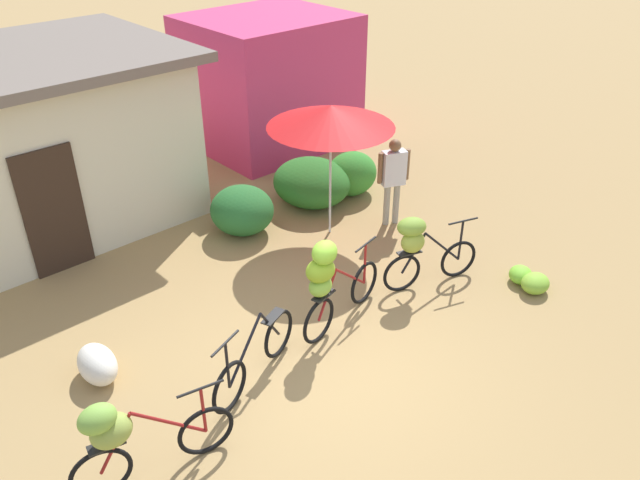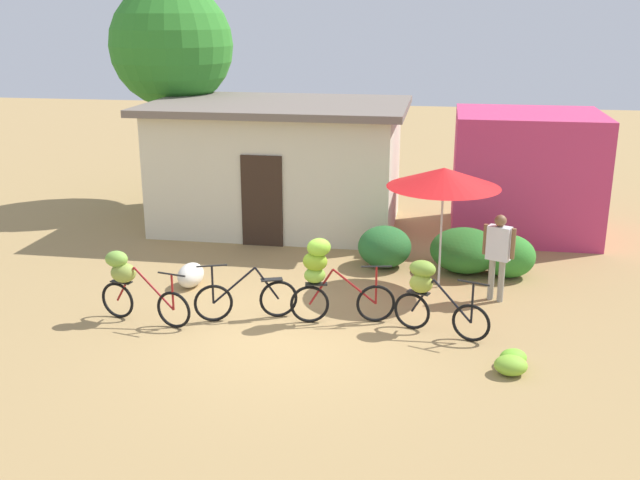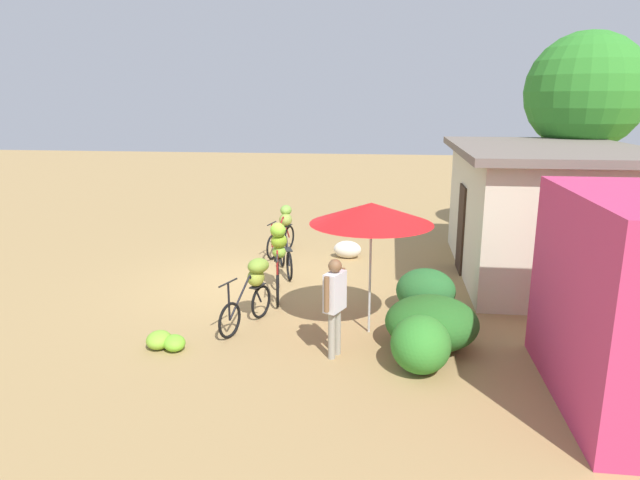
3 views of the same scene
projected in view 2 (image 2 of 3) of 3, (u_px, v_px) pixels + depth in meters
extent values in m
plane|color=#A2824F|center=(289.00, 332.00, 11.84)|extent=(60.00, 60.00, 0.00)
cube|color=beige|center=(280.00, 168.00, 17.48)|extent=(5.45, 3.50, 2.75)
cube|color=#72665B|center=(278.00, 106.00, 17.05)|extent=(5.95, 4.00, 0.16)
cube|color=#332319|center=(262.00, 201.00, 15.93)|extent=(0.90, 0.06, 2.00)
cube|color=#C93666|center=(525.00, 174.00, 16.79)|extent=(3.20, 2.80, 2.78)
cylinder|color=brown|center=(177.00, 144.00, 19.45)|extent=(0.37, 0.37, 3.16)
sphere|color=#308228|center=(171.00, 45.00, 18.70)|extent=(3.12, 3.12, 3.12)
ellipsoid|color=#286B2E|center=(385.00, 247.00, 14.79)|extent=(1.07, 1.11, 0.82)
ellipsoid|color=#286824|center=(465.00, 250.00, 14.54)|extent=(1.36, 1.49, 0.84)
ellipsoid|color=#34862C|center=(509.00, 256.00, 14.21)|extent=(1.02, 0.88, 0.83)
cylinder|color=beige|center=(441.00, 231.00, 13.46)|extent=(0.04, 0.04, 2.19)
cone|color=red|center=(444.00, 177.00, 13.16)|extent=(2.05, 2.05, 0.35)
torus|color=black|center=(174.00, 310.00, 11.92)|extent=(0.62, 0.19, 0.63)
torus|color=black|center=(118.00, 300.00, 12.32)|extent=(0.62, 0.19, 0.63)
cylinder|color=maroon|center=(126.00, 284.00, 12.15)|extent=(0.41, 0.13, 0.65)
cylinder|color=maroon|center=(154.00, 289.00, 11.96)|extent=(0.73, 0.20, 0.66)
cylinder|color=black|center=(171.00, 274.00, 11.74)|extent=(0.49, 0.14, 0.03)
cylinder|color=maroon|center=(173.00, 292.00, 11.83)|extent=(0.04, 0.04, 0.61)
cube|color=black|center=(121.00, 282.00, 12.17)|extent=(0.38, 0.22, 0.02)
ellipsoid|color=#8BA042|center=(123.00, 273.00, 12.08)|extent=(0.42, 0.34, 0.33)
ellipsoid|color=#7CAE41|center=(116.00, 259.00, 12.02)|extent=(0.38, 0.31, 0.27)
torus|color=black|center=(213.00, 303.00, 12.17)|extent=(0.62, 0.26, 0.64)
torus|color=black|center=(279.00, 299.00, 12.35)|extent=(0.62, 0.26, 0.64)
cylinder|color=black|center=(267.00, 283.00, 12.23)|extent=(0.40, 0.17, 0.60)
cylinder|color=black|center=(234.00, 285.00, 12.14)|extent=(0.69, 0.28, 0.61)
cylinder|color=black|center=(212.00, 266.00, 11.97)|extent=(0.48, 0.20, 0.03)
cylinder|color=black|center=(213.00, 285.00, 12.07)|extent=(0.04, 0.04, 0.65)
cube|color=black|center=(272.00, 280.00, 12.23)|extent=(0.39, 0.25, 0.02)
torus|color=black|center=(376.00, 304.00, 12.15)|extent=(0.64, 0.17, 0.65)
torus|color=black|center=(310.00, 304.00, 12.12)|extent=(0.64, 0.17, 0.65)
cylinder|color=maroon|center=(321.00, 287.00, 12.04)|extent=(0.41, 0.11, 0.62)
cylinder|color=maroon|center=(355.00, 287.00, 12.05)|extent=(0.72, 0.18, 0.63)
cylinder|color=black|center=(377.00, 267.00, 11.96)|extent=(0.50, 0.13, 0.03)
cylinder|color=maroon|center=(376.00, 285.00, 12.05)|extent=(0.04, 0.04, 0.64)
cube|color=black|center=(316.00, 284.00, 12.02)|extent=(0.38, 0.21, 0.02)
ellipsoid|color=#80B339|center=(315.00, 275.00, 12.01)|extent=(0.42, 0.37, 0.26)
ellipsoid|color=#80A824|center=(315.00, 261.00, 11.94)|extent=(0.43, 0.35, 0.31)
ellipsoid|color=#85C331|center=(319.00, 247.00, 11.85)|extent=(0.49, 0.45, 0.30)
torus|color=black|center=(471.00, 323.00, 11.43)|extent=(0.60, 0.25, 0.62)
torus|color=black|center=(412.00, 311.00, 11.88)|extent=(0.60, 0.25, 0.62)
cylinder|color=black|center=(423.00, 296.00, 11.71)|extent=(0.37, 0.16, 0.62)
cylinder|color=black|center=(452.00, 301.00, 11.49)|extent=(0.64, 0.25, 0.63)
cylinder|color=black|center=(474.00, 283.00, 11.24)|extent=(0.48, 0.19, 0.03)
cylinder|color=black|center=(472.00, 303.00, 11.33)|extent=(0.04, 0.04, 0.66)
cube|color=black|center=(418.00, 293.00, 11.74)|extent=(0.39, 0.25, 0.02)
ellipsoid|color=#94A638|center=(421.00, 283.00, 11.66)|extent=(0.41, 0.34, 0.31)
ellipsoid|color=olive|center=(423.00, 269.00, 11.65)|extent=(0.53, 0.49, 0.26)
ellipsoid|color=#76C430|center=(513.00, 358.00, 10.69)|extent=(0.53, 0.51, 0.25)
ellipsoid|color=#82BA34|center=(511.00, 365.00, 10.43)|extent=(0.52, 0.46, 0.28)
ellipsoid|color=silver|center=(191.00, 275.00, 13.76)|extent=(0.50, 0.73, 0.44)
cylinder|color=gray|center=(501.00, 281.00, 12.99)|extent=(0.11, 0.11, 0.76)
cylinder|color=gray|center=(491.00, 279.00, 13.09)|extent=(0.11, 0.11, 0.76)
cube|color=silver|center=(499.00, 243.00, 12.84)|extent=(0.45, 0.34, 0.61)
cylinder|color=brown|center=(513.00, 244.00, 12.70)|extent=(0.08, 0.08, 0.54)
cylinder|color=brown|center=(485.00, 239.00, 12.96)|extent=(0.08, 0.08, 0.54)
sphere|color=brown|center=(501.00, 221.00, 12.72)|extent=(0.21, 0.21, 0.21)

